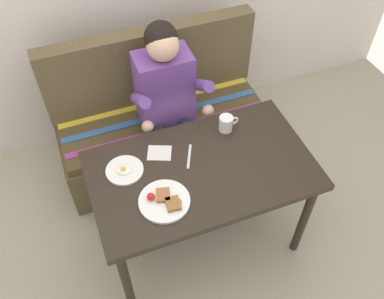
% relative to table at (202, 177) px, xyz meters
% --- Properties ---
extents(ground_plane, '(8.00, 8.00, 0.00)m').
position_rel_table_xyz_m(ground_plane, '(0.00, 0.00, -0.65)').
color(ground_plane, '#AAA38B').
extents(table, '(1.20, 0.70, 0.73)m').
position_rel_table_xyz_m(table, '(0.00, 0.00, 0.00)').
color(table, black).
rests_on(table, ground).
extents(couch, '(1.44, 0.56, 1.00)m').
position_rel_table_xyz_m(couch, '(0.00, 0.76, -0.32)').
color(couch, brown).
rests_on(couch, ground).
extents(person, '(0.45, 0.61, 1.21)m').
position_rel_table_xyz_m(person, '(0.01, 0.59, 0.09)').
color(person, '#6B4091').
rests_on(person, ground).
extents(plate_breakfast, '(0.26, 0.26, 0.05)m').
position_rel_table_xyz_m(plate_breakfast, '(-0.25, -0.14, 0.09)').
color(plate_breakfast, white).
rests_on(plate_breakfast, table).
extents(plate_eggs, '(0.20, 0.20, 0.04)m').
position_rel_table_xyz_m(plate_eggs, '(-0.39, 0.13, 0.09)').
color(plate_eggs, white).
rests_on(plate_eggs, table).
extents(coffee_mug, '(0.12, 0.08, 0.09)m').
position_rel_table_xyz_m(coffee_mug, '(0.24, 0.22, 0.13)').
color(coffee_mug, white).
rests_on(coffee_mug, table).
extents(napkin, '(0.16, 0.15, 0.01)m').
position_rel_table_xyz_m(napkin, '(-0.18, 0.18, 0.09)').
color(napkin, silver).
rests_on(napkin, table).
extents(fork, '(0.09, 0.16, 0.00)m').
position_rel_table_xyz_m(fork, '(-0.04, 0.10, 0.08)').
color(fork, silver).
rests_on(fork, table).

